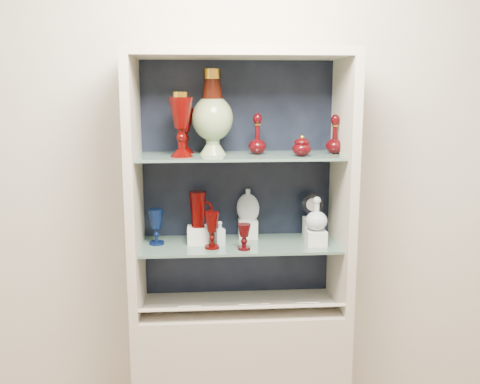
{
  "coord_description": "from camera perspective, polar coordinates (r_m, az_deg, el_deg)",
  "views": [
    {
      "loc": [
        -0.18,
        -0.87,
        1.76
      ],
      "look_at": [
        0.0,
        1.53,
        1.3
      ],
      "focal_mm": 40.0,
      "sensor_mm": 36.0,
      "label": 1
    }
  ],
  "objects": [
    {
      "name": "riser_ruby_pitcher",
      "position": [
        2.53,
        -4.47,
        -4.6
      ],
      "size": [
        0.1,
        0.1,
        0.08
      ],
      "primitive_type": "cube",
      "color": "silver",
      "rests_on": "shelf_lower"
    },
    {
      "name": "label_ledge",
      "position": [
        2.5,
        0.19,
        -12.28
      ],
      "size": [
        0.92,
        0.17,
        0.09
      ],
      "primitive_type": "cube",
      "rotation": [
        -0.44,
        0.0,
        0.0
      ],
      "color": "beige",
      "rests_on": "cabinet_base"
    },
    {
      "name": "cabinet_side_left",
      "position": [
        2.46,
        -11.22,
        0.42
      ],
      "size": [
        0.04,
        0.4,
        1.15
      ],
      "primitive_type": "cube",
      "color": "beige",
      "rests_on": "cabinet_base"
    },
    {
      "name": "ruby_pitcher",
      "position": [
        2.5,
        -4.52,
        -1.85
      ],
      "size": [
        0.13,
        0.09,
        0.17
      ],
      "primitive_type": null,
      "rotation": [
        0.0,
        0.0,
        -0.05
      ],
      "color": "#430100",
      "rests_on": "riser_ruby_pitcher"
    },
    {
      "name": "ruby_decanter_b",
      "position": [
        2.51,
        10.09,
        6.21
      ],
      "size": [
        0.1,
        0.1,
        0.19
      ],
      "primitive_type": null,
      "rotation": [
        0.0,
        0.0,
        0.26
      ],
      "color": "#410508",
      "rests_on": "shelf_upper"
    },
    {
      "name": "cabinet_base",
      "position": [
        2.78,
        0.0,
        -19.1
      ],
      "size": [
        1.0,
        0.4,
        0.75
      ],
      "primitive_type": "cube",
      "color": "beige",
      "rests_on": "ground"
    },
    {
      "name": "label_card_3",
      "position": [
        2.5,
        1.93,
        -11.91
      ],
      "size": [
        0.1,
        0.06,
        0.03
      ],
      "primitive_type": "cube",
      "rotation": [
        -0.44,
        0.0,
        0.0
      ],
      "color": "white",
      "rests_on": "label_ledge"
    },
    {
      "name": "flat_flask",
      "position": [
        2.59,
        0.85,
        -1.27
      ],
      "size": [
        0.12,
        0.08,
        0.16
      ],
      "primitive_type": null,
      "rotation": [
        0.0,
        0.0,
        -0.33
      ],
      "color": "#A2AFB4",
      "rests_on": "riser_flat_flask"
    },
    {
      "name": "shelf_lower",
      "position": [
        2.53,
        -0.03,
        -5.62
      ],
      "size": [
        0.92,
        0.34,
        0.01
      ],
      "primitive_type": "cube",
      "color": "slate",
      "rests_on": "cabinet_side_left"
    },
    {
      "name": "riser_flat_flask",
      "position": [
        2.61,
        0.84,
        -3.93
      ],
      "size": [
        0.09,
        0.09,
        0.09
      ],
      "primitive_type": "cube",
      "color": "silver",
      "rests_on": "shelf_lower"
    },
    {
      "name": "riser_cameo_medallion",
      "position": [
        2.64,
        7.68,
        -3.79
      ],
      "size": [
        0.08,
        0.08,
        0.1
      ],
      "primitive_type": "cube",
      "color": "silver",
      "rests_on": "shelf_lower"
    },
    {
      "name": "cabinet_back_panel",
      "position": [
        2.63,
        -0.3,
        1.3
      ],
      "size": [
        0.98,
        0.02,
        1.15
      ],
      "primitive_type": "cube",
      "color": "black",
      "rests_on": "cabinet_base"
    },
    {
      "name": "pedestal_lamp_right",
      "position": [
        2.51,
        -5.91,
        6.73
      ],
      "size": [
        0.09,
        0.09,
        0.23
      ],
      "primitive_type": null,
      "rotation": [
        0.0,
        0.0,
        -0.05
      ],
      "color": "#430100",
      "rests_on": "shelf_upper"
    },
    {
      "name": "cabinet_top_cap",
      "position": [
        2.42,
        0.0,
        14.61
      ],
      "size": [
        1.0,
        0.4,
        0.04
      ],
      "primitive_type": "cube",
      "color": "beige",
      "rests_on": "cabinet_side_left"
    },
    {
      "name": "ruby_decanter_a",
      "position": [
        2.46,
        1.87,
        6.49
      ],
      "size": [
        0.09,
        0.09,
        0.21
      ],
      "primitive_type": null,
      "rotation": [
        0.0,
        0.0,
        -0.07
      ],
      "color": "#410508",
      "rests_on": "shelf_upper"
    },
    {
      "name": "cabinet_side_right",
      "position": [
        2.53,
        10.92,
        0.7
      ],
      "size": [
        0.04,
        0.4,
        1.15
      ],
      "primitive_type": "cube",
      "color": "beige",
      "rests_on": "cabinet_base"
    },
    {
      "name": "cobalt_goblet",
      "position": [
        2.52,
        -8.92,
        -3.7
      ],
      "size": [
        0.08,
        0.08,
        0.17
      ],
      "primitive_type": null,
      "rotation": [
        0.0,
        0.0,
        0.09
      ],
      "color": "#091844",
      "rests_on": "shelf_lower"
    },
    {
      "name": "wall_back",
      "position": [
        2.65,
        -0.35,
        3.0
      ],
      "size": [
        3.5,
        0.02,
        2.8
      ],
      "primitive_type": "cube",
      "color": "beige",
      "rests_on": "ground"
    },
    {
      "name": "lidded_bowl",
      "position": [
        2.4,
        6.6,
        4.96
      ],
      "size": [
        0.1,
        0.1,
        0.1
      ],
      "primitive_type": null,
      "rotation": [
        0.0,
        0.0,
        0.13
      ],
      "color": "#410508",
      "rests_on": "shelf_upper"
    },
    {
      "name": "clear_square_bottle",
      "position": [
        2.49,
        -2.16,
        -4.41
      ],
      "size": [
        0.05,
        0.05,
        0.12
      ],
      "primitive_type": null,
      "rotation": [
        0.0,
        0.0,
        0.33
      ],
      "color": "#AEC0C7",
      "rests_on": "shelf_lower"
    },
    {
      "name": "ruby_goblet_small",
      "position": [
        2.42,
        0.44,
        -4.8
      ],
      "size": [
        0.06,
        0.06,
        0.12
      ],
      "primitive_type": null,
      "rotation": [
        0.0,
        0.0,
        -0.05
      ],
      "color": "#410508",
      "rests_on": "shelf_lower"
    },
    {
      "name": "pedestal_lamp_left",
      "position": [
        2.37,
        -6.3,
        7.15
      ],
      "size": [
        0.13,
        0.13,
        0.28
      ],
      "primitive_type": null,
      "rotation": [
        0.0,
        0.0,
        0.21
      ],
      "color": "#430100",
      "rests_on": "shelf_upper"
    },
    {
      "name": "riser_clear_round_decanter",
      "position": [
        2.52,
        8.1,
        -4.84
      ],
      "size": [
        0.09,
        0.09,
        0.07
      ],
      "primitive_type": "cube",
      "color": "silver",
      "rests_on": "shelf_lower"
    },
    {
      "name": "ruby_goblet_tall",
      "position": [
        2.43,
        -3.02,
        -4.11
      ],
      "size": [
        0.08,
        0.08,
        0.17
      ],
      "primitive_type": null,
      "rotation": [
        0.0,
        0.0,
        0.2
      ],
      "color": "#430100",
      "rests_on": "shelf_lower"
    },
    {
      "name": "cameo_medallion",
      "position": [
        2.61,
        7.74,
        -1.42
      ],
      "size": [
        0.11,
        0.04,
        0.12
      ],
      "primitive_type": null,
      "rotation": [
        0.0,
        0.0,
        -0.03
      ],
      "color": "black",
      "rests_on": "riser_cameo_medallion"
    },
    {
      "name": "clear_round_decanter",
      "position": [
        2.49,
        8.17,
        -2.38
      ],
      "size": [
        0.13,
        0.13,
        0.15
      ],
      "primitive_type": null,
      "rotation": [
        0.0,
        0.0,
        -0.4
      ],
      "color": "#AEC0C7",
      "rests_on": "riser_clear_round_decanter"
    },
    {
      "name": "shelf_upper",
      "position": [
        2.45,
        -0.03,
        3.86
      ],
      "size": [
        0.92,
        0.34,
        0.01
      ],
      "primitive_type": "cube",
      "color": "slate",
      "rests_on": "cabinet_side_left"
    },
    {
      "name": "label_card_1",
      "position": [
        2.49,
        -5.39,
        -12.06
      ],
      "size": [
        0.1,
        0.06,
        0.03
      ],
      "primitive_type": "cube",
      "rotation": [
        -0.44,
        0.0,
        0.0
      ],
      "color": "white",
      "rests_on": "label_ledge"
    },
    {
      "name": "label_card_2",
      "position": [
        2.5,
        1.01,
        -11.94
      ],
      "size": [
        0.1,
        0.06,
        0.03
      ],
      "primitive_type": "cube",
      "rotation": [
        -0.44,
        0.0,
        0.0
      ],
      "color": "white",
      "rests_on": "label_ledge"
    },
    {
      "name": "enamel_urn",
      "position": [
        2.45,
        -2.95,
        8.5
      ],
      "size": [
        0.23,
        0.23,
        0.38
      ],
      "primitive_type": null,
      "rotation": [
        0.0,
        0.0,
        0.26
      ],
      "color": "#064018",
      "rests_on": "shelf_upper"
    },
    {
      "name": "label_card_0",
      "position": [
        2.53,
        7.12,
        -11.68
      ],
      "size": [
        0.1,
        0.06,
        0.03
      ],
      "primitive_type": "cube",
      "rotation": [
        -0.44,
        0.0,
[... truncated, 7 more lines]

